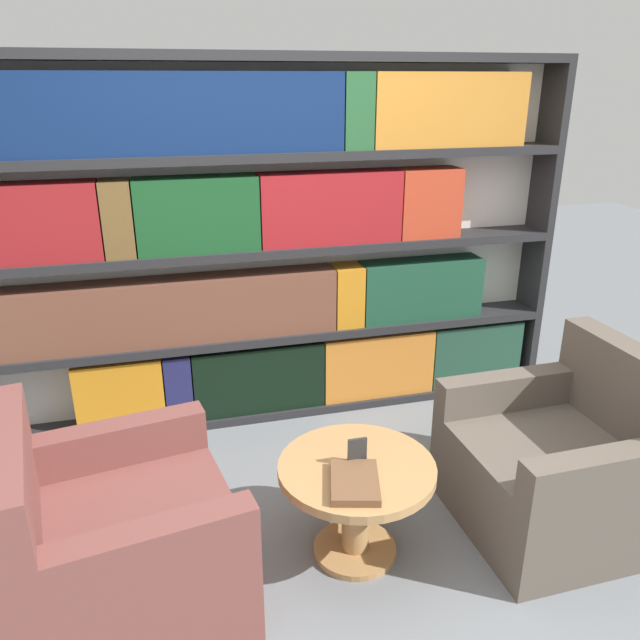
% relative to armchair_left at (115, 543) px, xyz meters
% --- Properties ---
extents(ground_plane, '(14.00, 14.00, 0.00)m').
position_rel_armchair_left_xyz_m(ground_plane, '(0.88, -0.06, -0.29)').
color(ground_plane, slate).
extents(bookshelf, '(3.59, 0.30, 2.11)m').
position_rel_armchair_left_xyz_m(bookshelf, '(0.88, 1.41, 0.75)').
color(bookshelf, silver).
rests_on(bookshelf, ground_plane).
extents(armchair_left, '(0.97, 0.97, 0.85)m').
position_rel_armchair_left_xyz_m(armchair_left, '(0.00, 0.00, 0.00)').
color(armchair_left, brown).
rests_on(armchair_left, ground_plane).
extents(armchair_right, '(0.86, 0.86, 0.85)m').
position_rel_armchair_left_xyz_m(armchair_right, '(1.99, 0.01, 0.00)').
color(armchair_right, brown).
rests_on(armchair_right, ground_plane).
extents(coffee_table, '(0.67, 0.67, 0.46)m').
position_rel_armchair_left_xyz_m(coffee_table, '(1.00, 0.03, 0.03)').
color(coffee_table, '#AD7F4C').
rests_on(coffee_table, ground_plane).
extents(table_sign, '(0.08, 0.06, 0.13)m').
position_rel_armchair_left_xyz_m(table_sign, '(1.00, 0.03, 0.22)').
color(table_sign, black).
rests_on(table_sign, coffee_table).
extents(stray_book, '(0.26, 0.32, 0.03)m').
position_rel_armchair_left_xyz_m(stray_book, '(0.94, -0.10, 0.18)').
color(stray_book, brown).
rests_on(stray_book, coffee_table).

